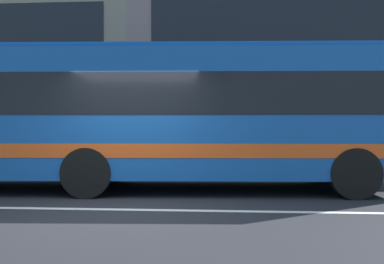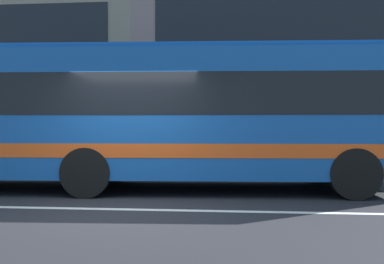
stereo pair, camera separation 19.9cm
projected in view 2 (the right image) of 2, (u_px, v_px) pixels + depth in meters
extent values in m
plane|color=#242428|center=(119.00, 209.00, 7.55)|extent=(160.00, 160.00, 0.00)
cube|color=silver|center=(119.00, 209.00, 7.55)|extent=(60.00, 0.16, 0.01)
cube|color=#214D15|center=(48.00, 158.00, 13.94)|extent=(21.11, 1.10, 0.79)
cube|color=#154C99|center=(131.00, 115.00, 9.91)|extent=(11.27, 3.16, 2.64)
cube|color=black|center=(131.00, 98.00, 9.91)|extent=(10.60, 3.15, 0.84)
cube|color=#DE4F18|center=(131.00, 147.00, 9.92)|extent=(11.05, 3.17, 0.28)
cube|color=#124A94|center=(131.00, 54.00, 9.89)|extent=(10.80, 2.72, 0.12)
cube|color=black|center=(384.00, 97.00, 9.66)|extent=(0.14, 2.18, 0.93)
cylinder|color=black|center=(323.00, 163.00, 10.93)|extent=(1.01, 0.33, 1.00)
cylinder|color=black|center=(355.00, 174.00, 8.54)|extent=(1.01, 0.33, 1.00)
cylinder|color=black|center=(113.00, 162.00, 11.16)|extent=(1.01, 0.33, 1.00)
cylinder|color=black|center=(86.00, 173.00, 8.76)|extent=(1.01, 0.33, 1.00)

